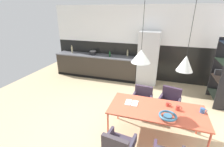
{
  "coord_description": "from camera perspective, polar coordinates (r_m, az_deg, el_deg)",
  "views": [
    {
      "loc": [
        0.98,
        -3.02,
        2.59
      ],
      "look_at": [
        -0.26,
        0.92,
        0.95
      ],
      "focal_mm": 25.59,
      "sensor_mm": 36.0,
      "label": 1
    }
  ],
  "objects": [
    {
      "name": "cooking_pot",
      "position": [
        6.62,
        -6.84,
        7.41
      ],
      "size": [
        0.27,
        0.27,
        0.17
      ],
      "color": "black",
      "rests_on": "kitchen_counter"
    },
    {
      "name": "bottle_spice_small",
      "position": [
        6.34,
        5.58,
        7.15
      ],
      "size": [
        0.07,
        0.07,
        0.26
      ],
      "color": "tan",
      "rests_on": "kitchen_counter"
    },
    {
      "name": "dining_table",
      "position": [
        3.46,
        15.56,
        -12.64
      ],
      "size": [
        1.91,
        0.87,
        0.73
      ],
      "color": "#D0553A",
      "rests_on": "ground"
    },
    {
      "name": "pendant_lamp_over_table_near",
      "position": [
        2.98,
        10.33,
        6.12
      ],
      "size": [
        0.36,
        0.36,
        1.05
      ],
      "color": "black"
    },
    {
      "name": "refrigerator_column",
      "position": [
        6.02,
        12.78,
        5.35
      ],
      "size": [
        0.73,
        0.6,
        1.92
      ],
      "primitive_type": "cube",
      "color": "#ADAFB2",
      "rests_on": "ground"
    },
    {
      "name": "bottle_wine_green",
      "position": [
        7.01,
        -14.09,
        8.22
      ],
      "size": [
        0.07,
        0.07,
        0.32
      ],
      "color": "tan",
      "rests_on": "kitchen_counter"
    },
    {
      "name": "mug_short_terracotta",
      "position": [
        3.58,
        19.32,
        -10.32
      ],
      "size": [
        0.11,
        0.07,
        0.08
      ],
      "color": "#B23D33",
      "rests_on": "dining_table"
    },
    {
      "name": "mug_wide_latte",
      "position": [
        3.65,
        29.62,
        -11.42
      ],
      "size": [
        0.13,
        0.09,
        0.1
      ],
      "color": "#335B93",
      "rests_on": "dining_table"
    },
    {
      "name": "back_wall_splashback_dark",
      "position": [
        6.5,
        8.05,
        4.48
      ],
      "size": [
        6.69,
        0.12,
        1.4
      ],
      "primitive_type": "cube",
      "color": "black",
      "rests_on": "ground"
    },
    {
      "name": "ground_plane",
      "position": [
        4.1,
        -0.41,
        -17.56
      ],
      "size": [
        8.69,
        8.69,
        0.0
      ],
      "primitive_type": "plane",
      "color": "tan"
    },
    {
      "name": "back_wall_panel_upper",
      "position": [
        6.23,
        8.74,
        16.84
      ],
      "size": [
        6.69,
        0.12,
        1.4
      ],
      "primitive_type": "cube",
      "color": "white",
      "rests_on": "back_wall_splashback_dark"
    },
    {
      "name": "pendant_lamp_over_table_far",
      "position": [
        3.03,
        24.74,
        3.31
      ],
      "size": [
        0.28,
        0.28,
        1.14
      ],
      "color": "black"
    },
    {
      "name": "bottle_oil_tall",
      "position": [
        6.22,
        -0.82,
        6.88
      ],
      "size": [
        0.07,
        0.07,
        0.24
      ],
      "color": "#0F3319",
      "rests_on": "kitchen_counter"
    },
    {
      "name": "armchair_corner_seat",
      "position": [
        4.31,
        20.01,
        -8.79
      ],
      "size": [
        0.58,
        0.57,
        0.8
      ],
      "rotation": [
        0.0,
        0.0,
        2.89
      ],
      "color": "#383141",
      "rests_on": "ground"
    },
    {
      "name": "kitchen_counter",
      "position": [
        6.64,
        -5.57,
        2.78
      ],
      "size": [
        3.39,
        0.63,
        0.91
      ],
      "color": "#312B24",
      "rests_on": "ground"
    },
    {
      "name": "armchair_by_stool",
      "position": [
        4.28,
        10.78,
        -8.39
      ],
      "size": [
        0.53,
        0.51,
        0.76
      ],
      "rotation": [
        0.0,
        0.0,
        3.05
      ],
      "color": "#383141",
      "rests_on": "ground"
    },
    {
      "name": "open_book",
      "position": [
        3.53,
        7.02,
        -10.33
      ],
      "size": [
        0.27,
        0.24,
        0.02
      ],
      "color": "white",
      "rests_on": "dining_table"
    },
    {
      "name": "mug_tall_blue",
      "position": [
        3.51,
        22.48,
        -11.27
      ],
      "size": [
        0.12,
        0.08,
        0.1
      ],
      "color": "#B23D33",
      "rests_on": "dining_table"
    },
    {
      "name": "fruit_bowl",
      "position": [
        3.22,
        19.3,
        -14.13
      ],
      "size": [
        0.34,
        0.34,
        0.08
      ],
      "color": "#33607F",
      "rests_on": "dining_table"
    },
    {
      "name": "armchair_head_of_table",
      "position": [
        2.94,
        2.16,
        -24.02
      ],
      "size": [
        0.54,
        0.53,
        0.75
      ],
      "rotation": [
        0.0,
        0.0,
        -0.14
      ],
      "color": "#383141",
      "rests_on": "ground"
    },
    {
      "name": "open_shelf_unit",
      "position": [
        5.45,
        34.76,
        0.75
      ],
      "size": [
        0.3,
        0.89,
        1.99
      ],
      "rotation": [
        0.0,
        0.0,
        -1.57
      ],
      "color": "black",
      "rests_on": "ground"
    }
  ]
}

